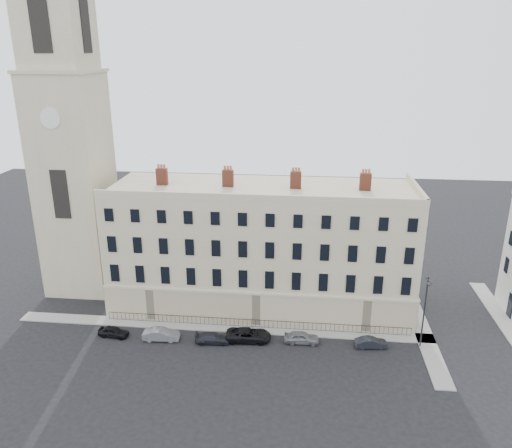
% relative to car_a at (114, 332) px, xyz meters
% --- Properties ---
extents(ground, '(160.00, 160.00, 0.00)m').
position_rel_car_a_xyz_m(ground, '(21.63, -1.94, -0.58)').
color(ground, black).
rests_on(ground, ground).
extents(terrace, '(36.22, 12.22, 17.00)m').
position_rel_car_a_xyz_m(terrace, '(15.67, 10.03, 6.91)').
color(terrace, '#C0B48F').
rests_on(terrace, ground).
extents(church_tower, '(8.00, 8.13, 44.00)m').
position_rel_car_a_xyz_m(church_tower, '(-8.37, 12.06, 18.08)').
color(church_tower, '#C0B48F').
rests_on(church_tower, ground).
extents(pavement_terrace, '(48.00, 2.00, 0.12)m').
position_rel_car_a_xyz_m(pavement_terrace, '(11.63, 3.06, -0.52)').
color(pavement_terrace, gray).
rests_on(pavement_terrace, ground).
extents(pavement_east_return, '(2.00, 24.00, 0.12)m').
position_rel_car_a_xyz_m(pavement_east_return, '(34.63, 6.06, -0.52)').
color(pavement_east_return, gray).
rests_on(pavement_east_return, ground).
extents(pavement_adjacent, '(2.00, 20.00, 0.12)m').
position_rel_car_a_xyz_m(pavement_adjacent, '(44.63, 8.06, -0.52)').
color(pavement_adjacent, gray).
rests_on(pavement_adjacent, ground).
extents(railings, '(35.00, 0.04, 0.96)m').
position_rel_car_a_xyz_m(railings, '(15.63, 3.46, -0.03)').
color(railings, black).
rests_on(railings, ground).
extents(car_a, '(3.54, 1.70, 1.17)m').
position_rel_car_a_xyz_m(car_a, '(0.00, 0.00, 0.00)').
color(car_a, black).
rests_on(car_a, ground).
extents(car_b, '(4.11, 1.67, 1.33)m').
position_rel_car_a_xyz_m(car_b, '(5.52, -0.13, 0.08)').
color(car_b, slate).
rests_on(car_b, ground).
extents(car_c, '(3.99, 1.90, 1.12)m').
position_rel_car_a_xyz_m(car_c, '(11.28, -0.12, -0.02)').
color(car_c, '#1F232A').
rests_on(car_c, ground).
extents(car_d, '(5.08, 2.57, 1.38)m').
position_rel_car_a_xyz_m(car_d, '(15.13, 0.75, 0.11)').
color(car_d, black).
rests_on(car_d, ground).
extents(car_e, '(3.87, 1.62, 1.31)m').
position_rel_car_a_xyz_m(car_e, '(20.95, 0.91, 0.07)').
color(car_e, slate).
rests_on(car_e, ground).
extents(car_f, '(3.58, 1.58, 1.14)m').
position_rel_car_a_xyz_m(car_f, '(28.43, 0.76, -0.01)').
color(car_f, black).
rests_on(car_f, ground).
extents(streetlamp, '(0.52, 1.79, 8.33)m').
position_rel_car_a_xyz_m(streetlamp, '(33.69, 1.33, 4.03)').
color(streetlamp, '#2D2D32').
rests_on(streetlamp, ground).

